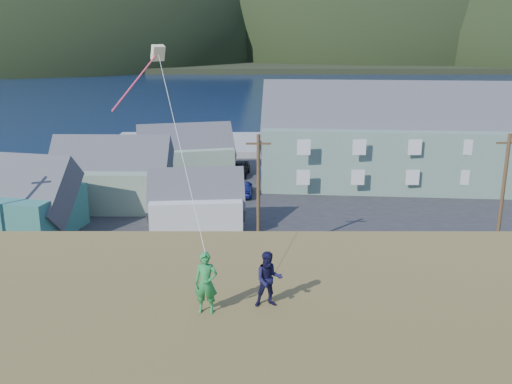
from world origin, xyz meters
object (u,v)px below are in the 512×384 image
at_px(lodge, 442,139).
at_px(kite_flyer_green, 206,283).
at_px(shed_palegreen_near, 111,175).
at_px(wharf, 209,145).
at_px(kite_flyer_navy, 269,279).
at_px(shed_white, 196,203).
at_px(shed_palegreen_far, 186,152).
at_px(shed_teal, 12,199).

distance_m(lodge, kite_flyer_green, 45.13).
bearing_deg(shed_palegreen_near, wharf, 77.49).
xyz_separation_m(shed_palegreen_near, kite_flyer_navy, (13.08, -33.00, 5.22)).
bearing_deg(kite_flyer_navy, wharf, 89.11).
relative_size(wharf, kite_flyer_navy, 15.36).
xyz_separation_m(lodge, shed_white, (-22.88, -13.41, -2.51)).
bearing_deg(shed_palegreen_near, shed_white, -36.76).
bearing_deg(shed_palegreen_far, kite_flyer_navy, -93.37).
bearing_deg(shed_white, shed_palegreen_far, 94.63).
height_order(shed_teal, kite_flyer_navy, kite_flyer_navy).
distance_m(shed_teal, kite_flyer_green, 31.83).
bearing_deg(shed_white, lodge, 25.60).
distance_m(wharf, lodge, 31.31).
bearing_deg(shed_palegreen_near, kite_flyer_navy, -67.09).
height_order(wharf, kite_flyer_navy, kite_flyer_navy).
bearing_deg(shed_palegreen_far, shed_palegreen_near, -128.61).
height_order(shed_palegreen_near, shed_palegreen_far, shed_palegreen_near).
xyz_separation_m(wharf, lodge, (24.59, -18.90, 4.33)).
xyz_separation_m(shed_palegreen_near, shed_white, (8.09, -6.33, -0.56)).
xyz_separation_m(shed_palegreen_far, kite_flyer_navy, (7.88, -44.09, 5.46)).
bearing_deg(kite_flyer_navy, shed_palegreen_near, 104.25).
bearing_deg(lodge, kite_flyer_navy, -109.06).
bearing_deg(kite_flyer_navy, shed_white, 93.23).
bearing_deg(lodge, shed_palegreen_far, 176.13).
bearing_deg(shed_palegreen_far, wharf, 71.96).
height_order(lodge, shed_white, lodge).
height_order(shed_teal, shed_white, shed_teal).
height_order(wharf, shed_white, shed_white).
height_order(shed_palegreen_far, kite_flyer_navy, kite_flyer_navy).
distance_m(lodge, shed_teal, 39.43).
bearing_deg(kite_flyer_green, kite_flyer_navy, 16.10).
distance_m(shed_palegreen_near, kite_flyer_navy, 35.88).
height_order(shed_white, shed_palegreen_far, shed_palegreen_far).
bearing_deg(shed_palegreen_near, shed_palegreen_far, 66.18).
height_order(lodge, shed_palegreen_far, lodge).
distance_m(shed_palegreen_far, kite_flyer_navy, 45.12).
bearing_deg(kite_flyer_green, shed_white, 100.29).
bearing_deg(kite_flyer_green, shed_teal, 126.51).
distance_m(wharf, kite_flyer_green, 60.07).
height_order(shed_teal, shed_palegreen_near, shed_palegreen_near).
xyz_separation_m(wharf, kite_flyer_green, (4.90, -59.38, 7.67)).
bearing_deg(wharf, lodge, -37.56).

